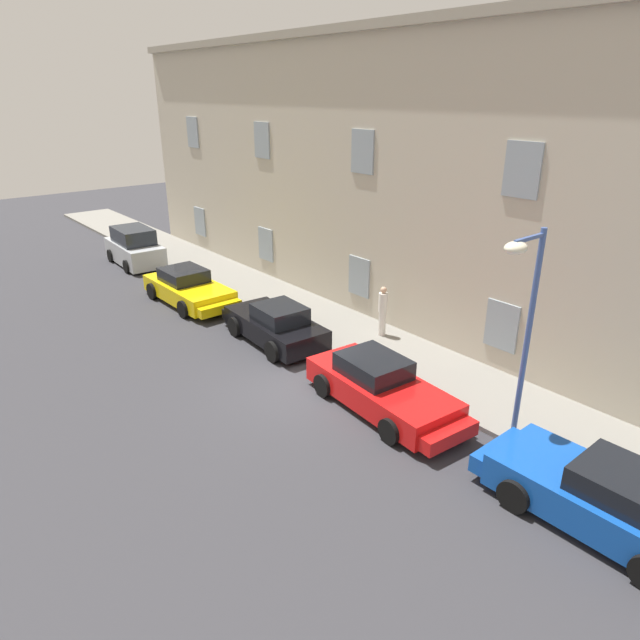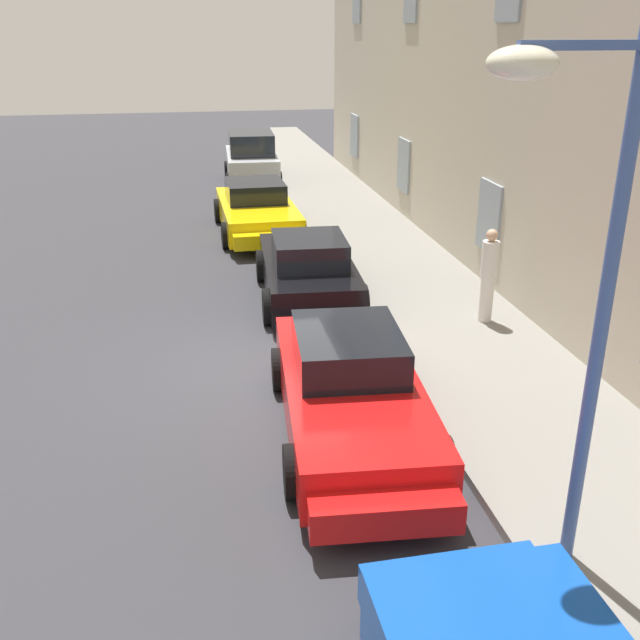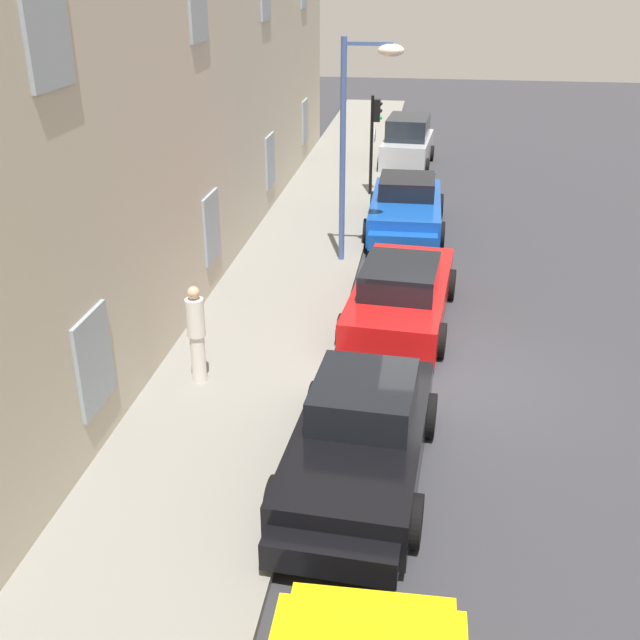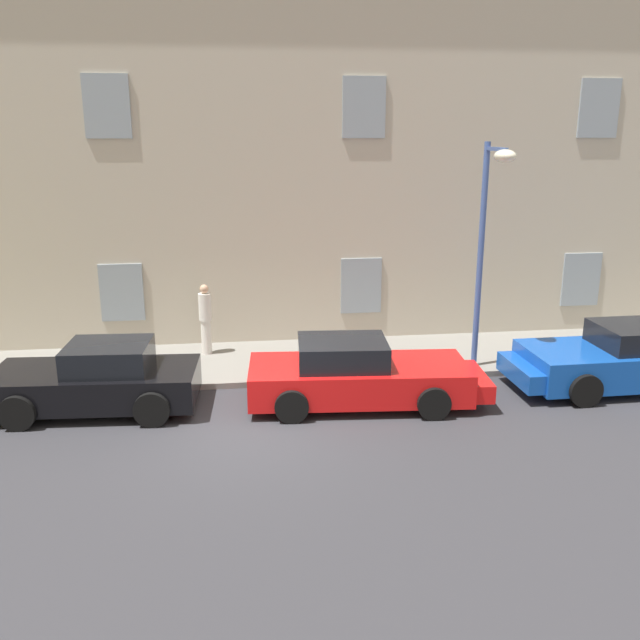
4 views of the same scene
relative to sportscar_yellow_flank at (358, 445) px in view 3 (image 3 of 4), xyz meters
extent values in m
plane|color=#333338|center=(3.31, -1.38, -0.63)|extent=(80.00, 80.00, 0.00)
cube|color=gray|center=(3.31, 2.39, -0.56)|extent=(60.00, 3.12, 0.14)
cube|color=#BCB29E|center=(3.31, 6.44, 4.37)|extent=(39.33, 4.98, 10.01)
cube|color=#8C99A3|center=(0.16, 3.92, 0.97)|extent=(1.10, 0.06, 1.50)
cube|color=#8C99A3|center=(6.45, 3.92, 0.97)|extent=(1.10, 0.06, 1.50)
cube|color=#8C99A3|center=(12.74, 3.92, 0.97)|extent=(1.10, 0.06, 1.50)
cube|color=#8C99A3|center=(19.04, 3.92, 0.97)|extent=(1.10, 0.06, 1.50)
cube|color=#8C99A3|center=(0.16, 3.92, 5.57)|extent=(1.10, 0.06, 1.50)
cube|color=#8C99A3|center=(6.45, 3.92, 5.57)|extent=(1.10, 0.06, 1.50)
cube|color=black|center=(0.13, -0.01, -0.08)|extent=(4.26, 2.04, 0.69)
cube|color=black|center=(0.44, -0.03, 0.54)|extent=(1.75, 1.54, 0.54)
cube|color=black|center=(-1.69, 0.10, -0.17)|extent=(1.34, 1.73, 0.38)
cylinder|color=black|center=(-1.21, -0.83, -0.27)|extent=(0.73, 0.28, 0.72)
cylinder|color=black|center=(-1.10, 0.97, -0.27)|extent=(0.73, 0.28, 0.72)
cylinder|color=black|center=(1.37, -0.98, -0.27)|extent=(0.73, 0.28, 0.72)
cylinder|color=black|center=(1.47, 0.81, -0.27)|extent=(0.73, 0.28, 0.72)
cube|color=red|center=(5.61, -0.33, -0.10)|extent=(4.74, 2.19, 0.69)
cube|color=black|center=(5.26, -0.31, 0.52)|extent=(1.95, 1.61, 0.53)
cube|color=red|center=(7.63, -0.49, -0.19)|extent=(1.51, 1.80, 0.38)
cylinder|color=black|center=(7.11, 0.48, -0.29)|extent=(0.70, 0.29, 0.68)
cylinder|color=black|center=(6.97, -1.36, -0.29)|extent=(0.70, 0.29, 0.68)
cylinder|color=black|center=(4.25, 0.70, -0.29)|extent=(0.70, 0.29, 0.68)
cylinder|color=black|center=(4.11, -1.14, -0.29)|extent=(0.70, 0.29, 0.68)
cube|color=#144CB2|center=(11.65, -0.16, -0.06)|extent=(4.37, 1.96, 0.76)
cube|color=black|center=(11.98, -0.15, 0.57)|extent=(1.76, 1.55, 0.51)
cube|color=#144CB2|center=(9.74, -0.18, -0.16)|extent=(1.33, 1.77, 0.42)
cube|color=#144CB2|center=(13.65, -0.13, 0.54)|extent=(0.18, 1.62, 0.06)
cylinder|color=black|center=(10.32, -1.13, -0.27)|extent=(0.73, 0.25, 0.72)
cylinder|color=black|center=(10.29, 0.78, -0.27)|extent=(0.73, 0.25, 0.72)
cylinder|color=black|center=(13.01, -1.09, -0.27)|extent=(0.73, 0.25, 0.72)
cylinder|color=black|center=(12.99, 0.81, -0.27)|extent=(0.73, 0.25, 0.72)
cube|color=#B2B7BC|center=(19.29, 0.13, -0.06)|extent=(3.70, 1.87, 0.96)
cube|color=#1E232B|center=(19.29, 0.13, 0.80)|extent=(2.25, 1.58, 0.76)
cylinder|color=black|center=(18.16, -0.61, -0.35)|extent=(0.58, 0.24, 0.57)
cylinder|color=black|center=(18.27, 1.02, -0.35)|extent=(0.58, 0.24, 0.57)
cylinder|color=black|center=(20.31, -0.75, -0.35)|extent=(0.58, 0.24, 0.57)
cylinder|color=black|center=(20.42, 0.87, -0.35)|extent=(0.58, 0.24, 0.57)
cylinder|color=black|center=(14.80, 1.11, 1.05)|extent=(0.10, 0.10, 3.08)
cube|color=black|center=(14.80, 0.97, 2.14)|extent=(0.22, 0.20, 0.66)
sphere|color=black|center=(14.80, 0.86, 2.35)|extent=(0.12, 0.12, 0.12)
sphere|color=black|center=(14.80, 0.86, 2.14)|extent=(0.12, 0.12, 0.12)
sphere|color=green|center=(14.80, 0.86, 1.93)|extent=(0.12, 0.12, 0.12)
cylinder|color=white|center=(14.80, 1.01, 1.39)|extent=(0.44, 0.02, 0.44)
cylinder|color=#3F5999|center=(8.76, 1.31, 2.14)|extent=(0.14, 0.14, 5.27)
cube|color=#3F5999|center=(8.76, 0.76, 4.63)|extent=(0.08, 1.10, 0.08)
ellipsoid|color=#EAE5C6|center=(8.76, 0.26, 4.50)|extent=(0.44, 0.60, 0.28)
cylinder|color=silver|center=(2.30, 3.06, -0.05)|extent=(0.33, 0.33, 0.89)
cylinder|color=silver|center=(2.30, 3.06, 0.74)|extent=(0.41, 0.41, 0.68)
sphere|color=tan|center=(2.30, 3.06, 1.20)|extent=(0.22, 0.22, 0.22)
camera|label=1|loc=(15.06, -10.30, 7.59)|focal=31.64mm
camera|label=2|loc=(14.43, -2.44, 4.77)|focal=40.81mm
camera|label=3|loc=(-9.06, -0.78, 6.25)|focal=42.65mm
camera|label=4|loc=(3.07, -13.71, 5.02)|focal=38.19mm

